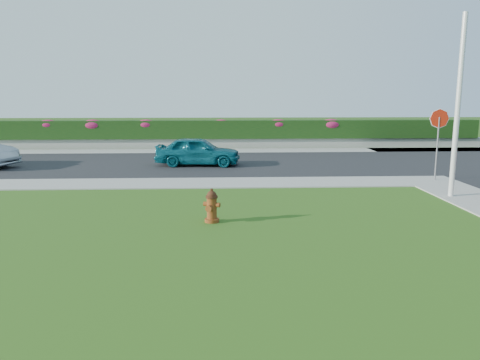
{
  "coord_description": "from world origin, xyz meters",
  "views": [
    {
      "loc": [
        -0.93,
        -7.96,
        3.21
      ],
      "look_at": [
        -0.37,
        4.71,
        0.9
      ],
      "focal_mm": 35.0,
      "sensor_mm": 36.0,
      "label": 1
    }
  ],
  "objects_px": {
    "utility_pole": "(458,108)",
    "stop_sign": "(439,127)",
    "sedan_teal": "(198,151)",
    "fire_hydrant": "(212,206)"
  },
  "relations": [
    {
      "from": "fire_hydrant",
      "to": "utility_pole",
      "type": "distance_m",
      "value": 8.38
    },
    {
      "from": "sedan_teal",
      "to": "stop_sign",
      "type": "relative_size",
      "value": 1.41
    },
    {
      "from": "sedan_teal",
      "to": "utility_pole",
      "type": "relative_size",
      "value": 0.68
    },
    {
      "from": "sedan_teal",
      "to": "stop_sign",
      "type": "height_order",
      "value": "stop_sign"
    },
    {
      "from": "utility_pole",
      "to": "stop_sign",
      "type": "distance_m",
      "value": 3.08
    },
    {
      "from": "sedan_teal",
      "to": "utility_pole",
      "type": "xyz_separation_m",
      "value": [
        8.36,
        -6.96,
        2.13
      ]
    },
    {
      "from": "fire_hydrant",
      "to": "sedan_teal",
      "type": "distance_m",
      "value": 9.64
    },
    {
      "from": "fire_hydrant",
      "to": "sedan_teal",
      "type": "height_order",
      "value": "sedan_teal"
    },
    {
      "from": "utility_pole",
      "to": "fire_hydrant",
      "type": "bearing_deg",
      "value": -160.76
    },
    {
      "from": "fire_hydrant",
      "to": "stop_sign",
      "type": "distance_m",
      "value": 10.17
    }
  ]
}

